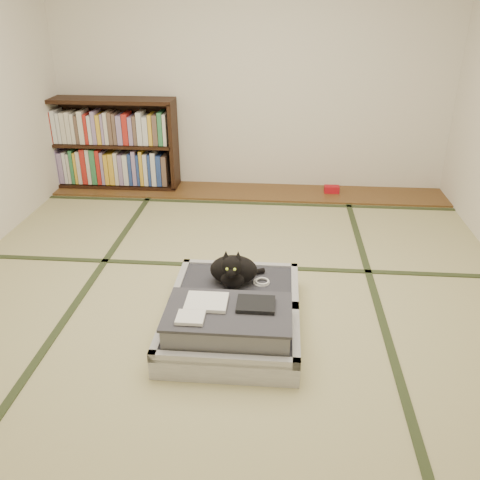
{
  "coord_description": "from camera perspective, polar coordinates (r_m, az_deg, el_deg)",
  "views": [
    {
      "loc": [
        0.33,
        -2.95,
        1.85
      ],
      "look_at": [
        0.05,
        0.35,
        0.25
      ],
      "focal_mm": 38.0,
      "sensor_mm": 36.0,
      "label": 1
    }
  ],
  "objects": [
    {
      "name": "cat",
      "position": [
        3.26,
        -0.73,
        -3.42
      ],
      "size": [
        0.35,
        0.36,
        0.29
      ],
      "color": "black",
      "rests_on": "suitcase"
    },
    {
      "name": "tatami_borders",
      "position": [
        3.92,
        -0.55,
        -2.3
      ],
      "size": [
        4.0,
        4.5,
        0.01
      ],
      "color": "#2D381E",
      "rests_on": "ground"
    },
    {
      "name": "red_item",
      "position": [
        5.32,
        10.26,
        5.63
      ],
      "size": [
        0.15,
        0.09,
        0.07
      ],
      "primitive_type": "cube",
      "rotation": [
        0.0,
        0.0,
        0.01
      ],
      "color": "#AF0E17",
      "rests_on": "wood_strip"
    },
    {
      "name": "hanger",
      "position": [
        3.19,
        -4.04,
        -9.53
      ],
      "size": [
        0.46,
        0.21,
        0.01
      ],
      "color": "black",
      "rests_on": "floor"
    },
    {
      "name": "wood_strip",
      "position": [
        5.29,
        0.97,
        5.42
      ],
      "size": [
        4.0,
        0.5,
        0.02
      ],
      "primitive_type": "cube",
      "color": "brown",
      "rests_on": "ground"
    },
    {
      "name": "suitcase",
      "position": [
        3.09,
        -0.88,
        -8.45
      ],
      "size": [
        0.8,
        1.06,
        0.31
      ],
      "color": "silver",
      "rests_on": "floor"
    },
    {
      "name": "room_shell",
      "position": [
        3.0,
        -1.6,
        18.32
      ],
      "size": [
        4.5,
        4.5,
        4.5
      ],
      "color": "white",
      "rests_on": "ground"
    },
    {
      "name": "cable_coil",
      "position": [
        3.33,
        2.45,
        -4.72
      ],
      "size": [
        0.11,
        0.11,
        0.03
      ],
      "color": "white",
      "rests_on": "suitcase"
    },
    {
      "name": "floor",
      "position": [
        3.5,
        -1.31,
        -6.15
      ],
      "size": [
        4.5,
        4.5,
        0.0
      ],
      "primitive_type": "plane",
      "color": "tan",
      "rests_on": "ground"
    },
    {
      "name": "bookcase",
      "position": [
        5.5,
        -14.16,
        10.26
      ],
      "size": [
        1.34,
        0.31,
        0.92
      ],
      "color": "black",
      "rests_on": "wood_strip"
    }
  ]
}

